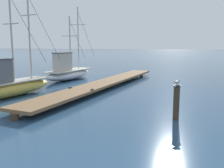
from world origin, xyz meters
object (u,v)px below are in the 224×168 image
mooring_piling (176,102)px  fishing_boat_1 (8,85)px  fishing_boat_0 (68,72)px  perched_seagull (177,82)px

mooring_piling → fishing_boat_1: bearing=172.6°
fishing_boat_0 → perched_seagull: (10.58, -9.30, 0.91)m
fishing_boat_0 → mooring_piling: fishing_boat_0 is taller
mooring_piling → perched_seagull: bearing=-127.0°
fishing_boat_0 → mooring_piling: (10.59, -9.30, 0.05)m
fishing_boat_1 → mooring_piling: bearing=-7.4°
fishing_boat_1 → perched_seagull: size_ratio=24.52×
perched_seagull → mooring_piling: bearing=53.0°
mooring_piling → perched_seagull: 0.86m
fishing_boat_1 → perched_seagull: bearing=-7.4°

